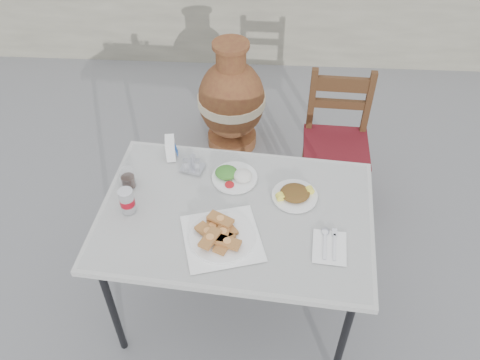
# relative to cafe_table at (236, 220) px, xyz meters

# --- Properties ---
(ground) EXTENTS (80.00, 80.00, 0.00)m
(ground) POSITION_rel_cafe_table_xyz_m (0.17, 0.01, -0.68)
(ground) COLOR slate
(ground) RESTS_ON ground
(cafe_table) EXTENTS (1.26, 0.91, 0.73)m
(cafe_table) POSITION_rel_cafe_table_xyz_m (0.00, 0.00, 0.00)
(cafe_table) COLOR black
(cafe_table) RESTS_ON ground
(pide_plate) EXTENTS (0.38, 0.38, 0.06)m
(pide_plate) POSITION_rel_cafe_table_xyz_m (-0.05, -0.15, 0.08)
(pide_plate) COLOR white
(pide_plate) RESTS_ON cafe_table
(salad_rice_plate) EXTENTS (0.21, 0.21, 0.05)m
(salad_rice_plate) POSITION_rel_cafe_table_xyz_m (-0.02, 0.21, 0.07)
(salad_rice_plate) COLOR white
(salad_rice_plate) RESTS_ON cafe_table
(salad_chopped_plate) EXTENTS (0.21, 0.21, 0.04)m
(salad_chopped_plate) POSITION_rel_cafe_table_xyz_m (0.26, 0.11, 0.07)
(salad_chopped_plate) COLOR white
(salad_chopped_plate) RESTS_ON cafe_table
(soda_can) EXTENTS (0.07, 0.07, 0.12)m
(soda_can) POSITION_rel_cafe_table_xyz_m (-0.47, -0.02, 0.11)
(soda_can) COLOR silver
(soda_can) RESTS_ON cafe_table
(cola_glass) EXTENTS (0.07, 0.07, 0.10)m
(cola_glass) POSITION_rel_cafe_table_xyz_m (-0.50, 0.13, 0.09)
(cola_glass) COLOR white
(cola_glass) RESTS_ON cafe_table
(napkin_holder) EXTENTS (0.07, 0.09, 0.11)m
(napkin_holder) POSITION_rel_cafe_table_xyz_m (-0.34, 0.35, 0.10)
(napkin_holder) COLOR white
(napkin_holder) RESTS_ON cafe_table
(condiment_caddy) EXTENTS (0.12, 0.11, 0.08)m
(condiment_caddy) POSITION_rel_cafe_table_xyz_m (-0.22, 0.26, 0.08)
(condiment_caddy) COLOR silver
(condiment_caddy) RESTS_ON cafe_table
(cutlery_napkin) EXTENTS (0.15, 0.20, 0.01)m
(cutlery_napkin) POSITION_rel_cafe_table_xyz_m (0.40, -0.16, 0.05)
(cutlery_napkin) COLOR white
(cutlery_napkin) RESTS_ON cafe_table
(chair) EXTENTS (0.39, 0.39, 0.86)m
(chair) POSITION_rel_cafe_table_xyz_m (0.54, 0.84, -0.23)
(chair) COLOR #3A1C0F
(chair) RESTS_ON ground
(terracotta_urn) EXTENTS (0.46, 0.46, 0.80)m
(terracotta_urn) POSITION_rel_cafe_table_xyz_m (-0.12, 1.32, -0.30)
(terracotta_urn) COLOR brown
(terracotta_urn) RESTS_ON ground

